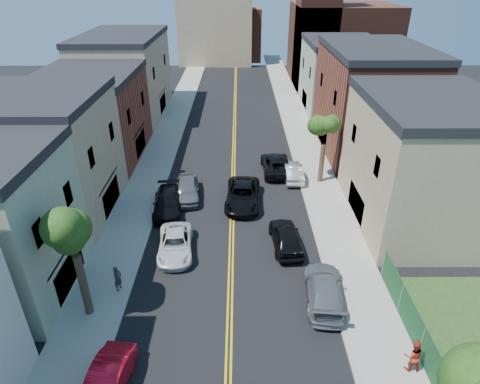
{
  "coord_description": "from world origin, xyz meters",
  "views": [
    {
      "loc": [
        0.53,
        -2.86,
        17.23
      ],
      "look_at": [
        0.62,
        24.57,
        2.0
      ],
      "focal_mm": 30.5,
      "sensor_mm": 36.0,
      "label": 1
    }
  ],
  "objects_px": {
    "black_car_left": "(167,203)",
    "black_car_right": "(286,237)",
    "pedestrian_right": "(413,355)",
    "silver_car_right": "(293,172)",
    "dark_car_right_far": "(276,164)",
    "grey_car_left": "(187,189)",
    "grey_car_right": "(324,289)",
    "black_suv_lane": "(243,195)",
    "white_pickup": "(175,244)",
    "red_sedan": "(106,384)",
    "pedestrian_left": "(118,278)"
  },
  "relations": [
    {
      "from": "grey_car_right",
      "to": "pedestrian_right",
      "type": "xyz_separation_m",
      "value": [
        3.28,
        -4.85,
        0.3
      ]
    },
    {
      "from": "grey_car_right",
      "to": "black_suv_lane",
      "type": "xyz_separation_m",
      "value": [
        -4.66,
        11.12,
        0.05
      ]
    },
    {
      "from": "white_pickup",
      "to": "black_suv_lane",
      "type": "xyz_separation_m",
      "value": [
        4.64,
        6.56,
        0.13
      ]
    },
    {
      "from": "grey_car_left",
      "to": "black_car_right",
      "type": "xyz_separation_m",
      "value": [
        7.6,
        -6.93,
        -0.02
      ]
    },
    {
      "from": "grey_car_left",
      "to": "dark_car_right_far",
      "type": "xyz_separation_m",
      "value": [
        7.89,
        4.97,
        -0.05
      ]
    },
    {
      "from": "white_pickup",
      "to": "grey_car_left",
      "type": "relative_size",
      "value": 1.01
    },
    {
      "from": "grey_car_right",
      "to": "black_car_right",
      "type": "relative_size",
      "value": 1.11
    },
    {
      "from": "silver_car_right",
      "to": "dark_car_right_far",
      "type": "distance_m",
      "value": 2.04
    },
    {
      "from": "black_car_left",
      "to": "silver_car_right",
      "type": "distance_m",
      "value": 12.07
    },
    {
      "from": "red_sedan",
      "to": "grey_car_left",
      "type": "height_order",
      "value": "grey_car_left"
    },
    {
      "from": "pedestrian_right",
      "to": "silver_car_right",
      "type": "bearing_deg",
      "value": -78.97
    },
    {
      "from": "grey_car_right",
      "to": "black_suv_lane",
      "type": "bearing_deg",
      "value": -61.72
    },
    {
      "from": "red_sedan",
      "to": "black_car_left",
      "type": "relative_size",
      "value": 0.84
    },
    {
      "from": "red_sedan",
      "to": "grey_car_left",
      "type": "bearing_deg",
      "value": 91.17
    },
    {
      "from": "black_car_left",
      "to": "silver_car_right",
      "type": "bearing_deg",
      "value": 22.47
    },
    {
      "from": "black_car_right",
      "to": "grey_car_left",
      "type": "bearing_deg",
      "value": -46.95
    },
    {
      "from": "black_car_right",
      "to": "pedestrian_right",
      "type": "height_order",
      "value": "pedestrian_right"
    },
    {
      "from": "silver_car_right",
      "to": "black_suv_lane",
      "type": "relative_size",
      "value": 0.76
    },
    {
      "from": "red_sedan",
      "to": "white_pickup",
      "type": "height_order",
      "value": "red_sedan"
    },
    {
      "from": "grey_car_left",
      "to": "silver_car_right",
      "type": "bearing_deg",
      "value": 14.72
    },
    {
      "from": "black_car_right",
      "to": "dark_car_right_far",
      "type": "relative_size",
      "value": 0.84
    },
    {
      "from": "dark_car_right_far",
      "to": "pedestrian_right",
      "type": "height_order",
      "value": "pedestrian_right"
    },
    {
      "from": "silver_car_right",
      "to": "pedestrian_left",
      "type": "bearing_deg",
      "value": 49.78
    },
    {
      "from": "red_sedan",
      "to": "grey_car_right",
      "type": "distance_m",
      "value": 12.57
    },
    {
      "from": "dark_car_right_far",
      "to": "pedestrian_right",
      "type": "relative_size",
      "value": 3.07
    },
    {
      "from": "red_sedan",
      "to": "black_suv_lane",
      "type": "height_order",
      "value": "black_suv_lane"
    },
    {
      "from": "black_car_left",
      "to": "silver_car_right",
      "type": "relative_size",
      "value": 1.17
    },
    {
      "from": "grey_car_left",
      "to": "black_suv_lane",
      "type": "xyz_separation_m",
      "value": [
        4.64,
        -1.02,
        -0.02
      ]
    },
    {
      "from": "grey_car_left",
      "to": "silver_car_right",
      "type": "distance_m",
      "value": 9.93
    },
    {
      "from": "black_car_left",
      "to": "black_car_right",
      "type": "height_order",
      "value": "black_car_right"
    },
    {
      "from": "black_car_left",
      "to": "silver_car_right",
      "type": "xyz_separation_m",
      "value": [
        10.67,
        5.65,
        -0.02
      ]
    },
    {
      "from": "silver_car_right",
      "to": "pedestrian_left",
      "type": "relative_size",
      "value": 2.72
    },
    {
      "from": "red_sedan",
      "to": "silver_car_right",
      "type": "distance_m",
      "value": 24.34
    },
    {
      "from": "white_pickup",
      "to": "grey_car_left",
      "type": "height_order",
      "value": "grey_car_left"
    },
    {
      "from": "white_pickup",
      "to": "dark_car_right_far",
      "type": "relative_size",
      "value": 0.87
    },
    {
      "from": "white_pickup",
      "to": "pedestrian_right",
      "type": "bearing_deg",
      "value": -41.98
    },
    {
      "from": "red_sedan",
      "to": "black_car_right",
      "type": "xyz_separation_m",
      "value": [
        9.3,
        11.3,
        0.09
      ]
    },
    {
      "from": "grey_car_right",
      "to": "silver_car_right",
      "type": "relative_size",
      "value": 1.18
    },
    {
      "from": "grey_car_left",
      "to": "grey_car_right",
      "type": "distance_m",
      "value": 15.29
    },
    {
      "from": "silver_car_right",
      "to": "pedestrian_right",
      "type": "xyz_separation_m",
      "value": [
        3.28,
        -20.47,
        0.33
      ]
    },
    {
      "from": "black_suv_lane",
      "to": "pedestrian_left",
      "type": "relative_size",
      "value": 3.56
    },
    {
      "from": "black_car_left",
      "to": "black_car_right",
      "type": "bearing_deg",
      "value": -33.41
    },
    {
      "from": "red_sedan",
      "to": "black_car_right",
      "type": "relative_size",
      "value": 0.92
    },
    {
      "from": "silver_car_right",
      "to": "dark_car_right_far",
      "type": "height_order",
      "value": "dark_car_right_far"
    },
    {
      "from": "silver_car_right",
      "to": "grey_car_left",
      "type": "bearing_deg",
      "value": 19.73
    },
    {
      "from": "red_sedan",
      "to": "black_suv_lane",
      "type": "bearing_deg",
      "value": 76.25
    },
    {
      "from": "grey_car_left",
      "to": "pedestrian_right",
      "type": "relative_size",
      "value": 2.65
    },
    {
      "from": "grey_car_left",
      "to": "pedestrian_left",
      "type": "xyz_separation_m",
      "value": [
        -2.9,
        -11.37,
        0.14
      ]
    },
    {
      "from": "grey_car_left",
      "to": "black_car_left",
      "type": "relative_size",
      "value": 0.93
    },
    {
      "from": "pedestrian_right",
      "to": "black_suv_lane",
      "type": "bearing_deg",
      "value": -61.64
    }
  ]
}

